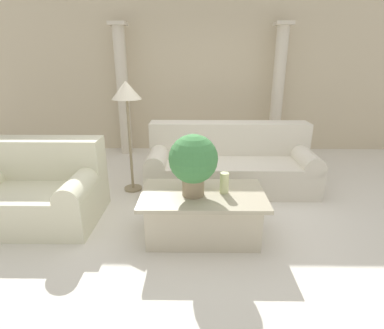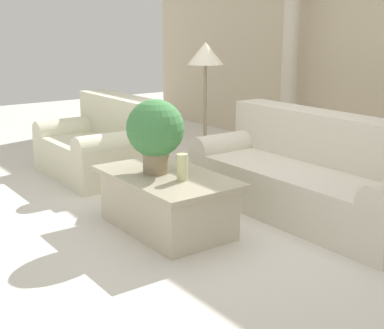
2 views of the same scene
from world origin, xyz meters
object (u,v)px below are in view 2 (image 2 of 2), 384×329
at_px(sofa_long, 312,175).
at_px(potted_plant, 155,131).
at_px(floor_lamp, 205,63).
at_px(loveseat, 101,144).
at_px(coffee_table, 167,201).

xyz_separation_m(sofa_long, potted_plant, (-0.52, -1.36, 0.49)).
bearing_deg(floor_lamp, sofa_long, 7.20).
relative_size(loveseat, coffee_table, 1.09).
xyz_separation_m(coffee_table, potted_plant, (-0.10, -0.04, 0.59)).
distance_m(sofa_long, floor_lamp, 1.69).
xyz_separation_m(loveseat, coffee_table, (1.88, -0.35, -0.11)).
bearing_deg(sofa_long, coffee_table, -107.48).
distance_m(loveseat, coffee_table, 1.92).
relative_size(coffee_table, floor_lamp, 0.84).
bearing_deg(coffee_table, sofa_long, 72.52).
distance_m(sofa_long, coffee_table, 1.39).
height_order(sofa_long, floor_lamp, floor_lamp).
relative_size(potted_plant, floor_lamp, 0.41).
height_order(loveseat, floor_lamp, floor_lamp).
bearing_deg(sofa_long, floor_lamp, -172.80).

